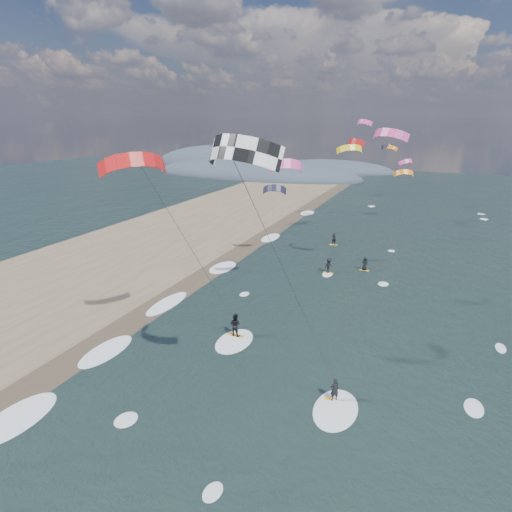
% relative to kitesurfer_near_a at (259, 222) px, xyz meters
% --- Properties ---
extents(ground, '(260.00, 260.00, 0.00)m').
position_rel_kitesurfer_near_a_xyz_m(ground, '(-3.38, -2.24, -12.19)').
color(ground, black).
rests_on(ground, ground).
extents(sand_strip, '(26.00, 240.00, 0.00)m').
position_rel_kitesurfer_near_a_xyz_m(sand_strip, '(-27.38, 7.76, -12.19)').
color(sand_strip, brown).
rests_on(sand_strip, ground).
extents(wet_sand_strip, '(3.00, 240.00, 0.00)m').
position_rel_kitesurfer_near_a_xyz_m(wet_sand_strip, '(-15.38, 7.76, -12.19)').
color(wet_sand_strip, '#382D23').
rests_on(wet_sand_strip, ground).
extents(coastal_hills, '(80.00, 41.00, 15.00)m').
position_rel_kitesurfer_near_a_xyz_m(coastal_hills, '(-48.22, 105.62, -12.19)').
color(coastal_hills, '#3D4756').
rests_on(coastal_hills, ground).
extents(kitesurfer_near_a, '(7.61, 8.62, 16.54)m').
position_rel_kitesurfer_near_a_xyz_m(kitesurfer_near_a, '(0.00, 0.00, 0.00)').
color(kitesurfer_near_a, gold).
rests_on(kitesurfer_near_a, ground).
extents(kitesurfer_near_b, '(7.10, 9.47, 15.26)m').
position_rel_kitesurfer_near_a_xyz_m(kitesurfer_near_b, '(-8.59, 5.39, -1.97)').
color(kitesurfer_near_b, gold).
rests_on(kitesurfer_near_b, ground).
extents(far_kitesurfers, '(6.76, 11.96, 1.75)m').
position_rel_kitesurfer_near_a_xyz_m(far_kitesurfers, '(-2.38, 29.46, -11.35)').
color(far_kitesurfers, gold).
rests_on(far_kitesurfers, ground).
extents(bg_kite_field, '(15.26, 72.94, 9.02)m').
position_rel_kitesurfer_near_a_xyz_m(bg_kite_field, '(-2.99, 51.31, -0.36)').
color(bg_kite_field, yellow).
rests_on(bg_kite_field, ground).
extents(shoreline_surf, '(2.40, 79.40, 0.11)m').
position_rel_kitesurfer_near_a_xyz_m(shoreline_surf, '(-14.18, 12.51, -12.19)').
color(shoreline_surf, white).
rests_on(shoreline_surf, ground).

